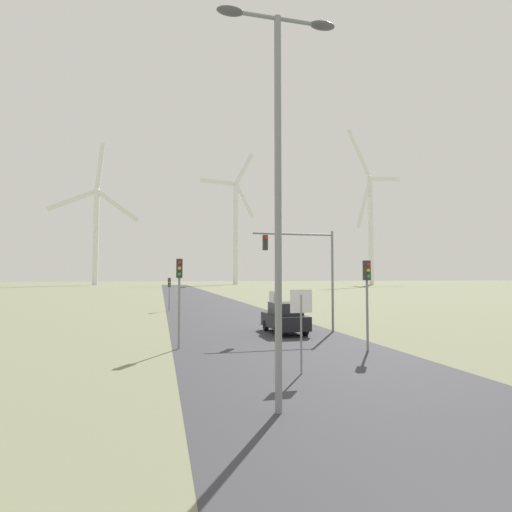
% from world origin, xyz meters
% --- Properties ---
extents(road_surface, '(10.00, 240.00, 0.01)m').
position_xyz_m(road_surface, '(0.00, 48.00, 0.00)').
color(road_surface, '#38383D').
rests_on(road_surface, ground).
extents(streetlamp, '(3.20, 0.32, 10.17)m').
position_xyz_m(streetlamp, '(-2.68, 6.76, 6.36)').
color(streetlamp, gray).
rests_on(streetlamp, ground).
extents(stop_sign_near, '(0.81, 0.07, 2.91)m').
position_xyz_m(stop_sign_near, '(-0.78, 10.35, 2.04)').
color(stop_sign_near, gray).
rests_on(stop_sign_near, ground).
extents(stop_sign_far, '(0.81, 0.07, 2.28)m').
position_xyz_m(stop_sign_far, '(2.85, 26.30, 1.59)').
color(stop_sign_far, gray).
rests_on(stop_sign_far, ground).
extents(traffic_light_post_near_left, '(0.28, 0.34, 4.21)m').
position_xyz_m(traffic_light_post_near_left, '(-4.70, 16.23, 3.08)').
color(traffic_light_post_near_left, gray).
rests_on(traffic_light_post_near_left, ground).
extents(traffic_light_post_near_right, '(0.28, 0.33, 4.10)m').
position_xyz_m(traffic_light_post_near_right, '(3.61, 13.67, 3.00)').
color(traffic_light_post_near_right, gray).
rests_on(traffic_light_post_near_right, ground).
extents(traffic_light_post_mid_left, '(0.28, 0.33, 3.25)m').
position_xyz_m(traffic_light_post_mid_left, '(-4.69, 37.66, 2.39)').
color(traffic_light_post_mid_left, gray).
rests_on(traffic_light_post_mid_left, ground).
extents(traffic_light_mast_overhead, '(5.12, 0.35, 6.19)m').
position_xyz_m(traffic_light_mast_overhead, '(3.00, 19.96, 4.45)').
color(traffic_light_mast_overhead, gray).
rests_on(traffic_light_mast_overhead, ground).
extents(car_approaching, '(1.89, 4.14, 1.83)m').
position_xyz_m(car_approaching, '(1.69, 20.00, 0.91)').
color(car_approaching, black).
rests_on(car_approaching, ground).
extents(wind_turbine_left, '(35.91, 2.60, 59.01)m').
position_xyz_m(wind_turbine_left, '(-31.41, 170.29, 24.65)').
color(wind_turbine_left, white).
rests_on(wind_turbine_left, ground).
extents(wind_turbine_center, '(25.38, 7.60, 60.06)m').
position_xyz_m(wind_turbine_center, '(26.87, 171.11, 27.40)').
color(wind_turbine_center, white).
rests_on(wind_turbine_center, ground).
extents(wind_turbine_right, '(35.69, 17.30, 65.71)m').
position_xyz_m(wind_turbine_right, '(83.57, 153.80, 29.30)').
color(wind_turbine_right, white).
rests_on(wind_turbine_right, ground).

